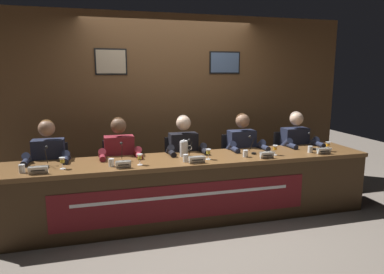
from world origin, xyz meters
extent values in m
plane|color=#70665B|center=(0.00, 0.00, 0.00)|extent=(12.00, 12.00, 0.00)
cube|color=brown|center=(0.00, 1.26, 1.30)|extent=(5.61, 0.12, 2.60)
cube|color=black|center=(-0.85, 1.20, 1.91)|extent=(0.44, 0.02, 0.36)
cube|color=tan|center=(-0.85, 1.18, 1.91)|extent=(0.40, 0.01, 0.32)
cube|color=black|center=(0.85, 1.20, 1.91)|extent=(0.49, 0.02, 0.33)
cube|color=slate|center=(0.85, 1.18, 1.91)|extent=(0.45, 0.01, 0.29)
cube|color=brown|center=(0.00, 0.00, 0.73)|extent=(4.41, 0.73, 0.05)
cube|color=#402A16|center=(0.00, -0.34, 0.35)|extent=(4.35, 0.04, 0.71)
cube|color=#402A16|center=(2.16, 0.00, 0.35)|extent=(0.08, 0.65, 0.71)
cube|color=maroon|center=(-0.16, -0.36, 0.35)|extent=(2.87, 0.01, 0.41)
cube|color=white|center=(-0.16, -0.37, 0.42)|extent=(2.44, 0.00, 0.04)
cylinder|color=black|center=(-1.64, 0.46, 0.01)|extent=(0.44, 0.44, 0.02)
cylinder|color=black|center=(-1.64, 0.46, 0.22)|extent=(0.05, 0.05, 0.40)
cube|color=#232328|center=(-1.64, 0.46, 0.44)|extent=(0.44, 0.44, 0.03)
cube|color=#232328|center=(-1.64, 0.66, 0.67)|extent=(0.40, 0.05, 0.44)
cylinder|color=black|center=(-1.74, 0.11, 0.23)|extent=(0.10, 0.10, 0.45)
cylinder|color=black|center=(-1.54, 0.11, 0.23)|extent=(0.10, 0.10, 0.45)
cylinder|color=black|center=(-1.74, 0.26, 0.50)|extent=(0.13, 0.34, 0.13)
cylinder|color=black|center=(-1.54, 0.26, 0.50)|extent=(0.13, 0.34, 0.13)
cube|color=#1E2338|center=(-1.64, 0.43, 0.74)|extent=(0.36, 0.20, 0.48)
sphere|color=#8E664C|center=(-1.64, 0.41, 1.12)|extent=(0.19, 0.19, 0.19)
sphere|color=#593819|center=(-1.64, 0.43, 1.13)|extent=(0.17, 0.17, 0.17)
cylinder|color=#1E2338|center=(-1.85, 0.33, 0.76)|extent=(0.09, 0.30, 0.25)
cylinder|color=#1E2338|center=(-1.43, 0.33, 0.76)|extent=(0.09, 0.30, 0.25)
cylinder|color=#1E2338|center=(-1.85, 0.17, 0.79)|extent=(0.07, 0.24, 0.07)
cylinder|color=#1E2338|center=(-1.43, 0.17, 0.79)|extent=(0.07, 0.24, 0.07)
cube|color=white|center=(-1.66, -0.27, 0.80)|extent=(0.18, 0.03, 0.08)
cube|color=white|center=(-1.66, -0.24, 0.80)|extent=(0.18, 0.03, 0.08)
cube|color=black|center=(-1.66, -0.27, 0.80)|extent=(0.13, 0.01, 0.01)
cylinder|color=white|center=(-1.45, -0.12, 0.76)|extent=(0.06, 0.06, 0.00)
cylinder|color=white|center=(-1.45, -0.12, 0.79)|extent=(0.01, 0.01, 0.05)
cone|color=white|center=(-1.45, -0.12, 0.85)|extent=(0.06, 0.06, 0.06)
cylinder|color=yellow|center=(-1.45, -0.12, 0.84)|extent=(0.04, 0.04, 0.04)
cylinder|color=silver|center=(-1.83, -0.16, 0.80)|extent=(0.06, 0.06, 0.08)
cylinder|color=silver|center=(-1.83, -0.16, 0.78)|extent=(0.05, 0.05, 0.05)
cylinder|color=black|center=(-1.62, -0.03, 0.77)|extent=(0.06, 0.06, 0.02)
cylinder|color=black|center=(-1.62, 0.04, 0.87)|extent=(0.01, 0.13, 0.18)
sphere|color=#2D2D2D|center=(-1.62, 0.10, 0.96)|extent=(0.03, 0.03, 0.03)
cylinder|color=black|center=(-0.82, 0.46, 0.01)|extent=(0.44, 0.44, 0.02)
cylinder|color=black|center=(-0.82, 0.46, 0.22)|extent=(0.05, 0.05, 0.40)
cube|color=#232328|center=(-0.82, 0.46, 0.44)|extent=(0.44, 0.44, 0.03)
cube|color=#232328|center=(-0.82, 0.66, 0.67)|extent=(0.40, 0.05, 0.44)
cylinder|color=black|center=(-0.92, 0.11, 0.23)|extent=(0.10, 0.10, 0.45)
cylinder|color=black|center=(-0.72, 0.11, 0.23)|extent=(0.10, 0.10, 0.45)
cylinder|color=black|center=(-0.92, 0.26, 0.50)|extent=(0.13, 0.34, 0.13)
cylinder|color=black|center=(-0.72, 0.26, 0.50)|extent=(0.13, 0.34, 0.13)
cube|color=maroon|center=(-0.82, 0.43, 0.74)|extent=(0.36, 0.20, 0.48)
sphere|color=brown|center=(-0.82, 0.41, 1.12)|extent=(0.19, 0.19, 0.19)
sphere|color=#331E0F|center=(-0.82, 0.43, 1.13)|extent=(0.17, 0.17, 0.17)
cylinder|color=maroon|center=(-1.03, 0.33, 0.76)|extent=(0.09, 0.30, 0.25)
cylinder|color=maroon|center=(-0.61, 0.33, 0.76)|extent=(0.09, 0.30, 0.25)
cylinder|color=maroon|center=(-1.03, 0.17, 0.79)|extent=(0.07, 0.24, 0.07)
cylinder|color=maroon|center=(-0.61, 0.17, 0.79)|extent=(0.07, 0.24, 0.07)
cube|color=white|center=(-0.83, -0.27, 0.80)|extent=(0.16, 0.03, 0.08)
cube|color=white|center=(-0.83, -0.24, 0.80)|extent=(0.16, 0.03, 0.08)
cube|color=black|center=(-0.83, -0.28, 0.80)|extent=(0.11, 0.01, 0.01)
cylinder|color=white|center=(-0.64, -0.18, 0.76)|extent=(0.06, 0.06, 0.00)
cylinder|color=white|center=(-0.64, -0.18, 0.79)|extent=(0.01, 0.01, 0.05)
cone|color=white|center=(-0.64, -0.18, 0.85)|extent=(0.06, 0.06, 0.06)
cylinder|color=yellow|center=(-0.64, -0.18, 0.84)|extent=(0.04, 0.04, 0.04)
cylinder|color=silver|center=(-0.95, -0.15, 0.80)|extent=(0.06, 0.06, 0.08)
cylinder|color=silver|center=(-0.95, -0.15, 0.78)|extent=(0.05, 0.05, 0.05)
cylinder|color=black|center=(-0.82, -0.03, 0.77)|extent=(0.06, 0.06, 0.02)
cylinder|color=black|center=(-0.82, 0.03, 0.87)|extent=(0.01, 0.13, 0.18)
sphere|color=#2D2D2D|center=(-0.82, 0.09, 0.96)|extent=(0.03, 0.03, 0.03)
cylinder|color=black|center=(0.00, 0.46, 0.01)|extent=(0.44, 0.44, 0.02)
cylinder|color=black|center=(0.00, 0.46, 0.22)|extent=(0.05, 0.05, 0.40)
cube|color=#232328|center=(0.00, 0.46, 0.44)|extent=(0.44, 0.44, 0.03)
cube|color=#232328|center=(0.00, 0.66, 0.67)|extent=(0.40, 0.05, 0.44)
cylinder|color=black|center=(-0.10, 0.11, 0.23)|extent=(0.10, 0.10, 0.45)
cylinder|color=black|center=(0.10, 0.11, 0.23)|extent=(0.10, 0.10, 0.45)
cylinder|color=black|center=(-0.10, 0.26, 0.50)|extent=(0.13, 0.34, 0.13)
cylinder|color=black|center=(0.10, 0.26, 0.50)|extent=(0.13, 0.34, 0.13)
cube|color=black|center=(0.00, 0.43, 0.74)|extent=(0.36, 0.20, 0.48)
sphere|color=beige|center=(0.00, 0.41, 1.12)|extent=(0.19, 0.19, 0.19)
sphere|color=gray|center=(0.00, 0.43, 1.13)|extent=(0.17, 0.17, 0.17)
cylinder|color=black|center=(-0.21, 0.33, 0.76)|extent=(0.09, 0.30, 0.25)
cylinder|color=black|center=(0.21, 0.33, 0.76)|extent=(0.09, 0.30, 0.25)
cylinder|color=black|center=(-0.21, 0.17, 0.79)|extent=(0.07, 0.24, 0.07)
cylinder|color=black|center=(0.21, 0.17, 0.79)|extent=(0.07, 0.24, 0.07)
cube|color=white|center=(-0.01, -0.28, 0.80)|extent=(0.18, 0.03, 0.08)
cube|color=white|center=(-0.01, -0.25, 0.80)|extent=(0.18, 0.03, 0.08)
cube|color=black|center=(-0.01, -0.28, 0.80)|extent=(0.13, 0.01, 0.01)
cylinder|color=white|center=(0.16, -0.14, 0.76)|extent=(0.06, 0.06, 0.00)
cylinder|color=white|center=(0.16, -0.14, 0.79)|extent=(0.01, 0.01, 0.05)
cone|color=white|center=(0.16, -0.14, 0.85)|extent=(0.06, 0.06, 0.06)
cylinder|color=yellow|center=(0.16, -0.14, 0.84)|extent=(0.04, 0.04, 0.04)
cylinder|color=silver|center=(-0.12, -0.17, 0.80)|extent=(0.06, 0.06, 0.08)
cylinder|color=silver|center=(-0.12, -0.17, 0.78)|extent=(0.05, 0.05, 0.05)
cylinder|color=black|center=(-0.02, -0.05, 0.77)|extent=(0.06, 0.06, 0.02)
cylinder|color=black|center=(-0.02, 0.01, 0.87)|extent=(0.01, 0.13, 0.18)
sphere|color=#2D2D2D|center=(-0.02, 0.07, 0.96)|extent=(0.03, 0.03, 0.03)
cylinder|color=black|center=(0.82, 0.46, 0.01)|extent=(0.44, 0.44, 0.02)
cylinder|color=black|center=(0.82, 0.46, 0.22)|extent=(0.05, 0.05, 0.40)
cube|color=#232328|center=(0.82, 0.46, 0.44)|extent=(0.44, 0.44, 0.03)
cube|color=#232328|center=(0.82, 0.66, 0.67)|extent=(0.40, 0.05, 0.44)
cylinder|color=black|center=(0.72, 0.11, 0.23)|extent=(0.10, 0.10, 0.45)
cylinder|color=black|center=(0.92, 0.11, 0.23)|extent=(0.10, 0.10, 0.45)
cylinder|color=black|center=(0.72, 0.26, 0.50)|extent=(0.13, 0.34, 0.13)
cylinder|color=black|center=(0.92, 0.26, 0.50)|extent=(0.13, 0.34, 0.13)
cube|color=#1E2338|center=(0.82, 0.43, 0.74)|extent=(0.36, 0.20, 0.48)
sphere|color=#8E664C|center=(0.82, 0.41, 1.12)|extent=(0.19, 0.19, 0.19)
sphere|color=#331E0F|center=(0.82, 0.43, 1.13)|extent=(0.17, 0.17, 0.17)
cylinder|color=#1E2338|center=(0.61, 0.33, 0.76)|extent=(0.09, 0.30, 0.25)
cylinder|color=#1E2338|center=(1.03, 0.33, 0.76)|extent=(0.09, 0.30, 0.25)
cylinder|color=#1E2338|center=(0.61, 0.17, 0.79)|extent=(0.07, 0.24, 0.07)
cylinder|color=#1E2338|center=(1.03, 0.17, 0.79)|extent=(0.07, 0.24, 0.07)
cube|color=white|center=(0.85, -0.28, 0.80)|extent=(0.17, 0.03, 0.08)
cube|color=white|center=(0.85, -0.25, 0.80)|extent=(0.17, 0.03, 0.08)
cube|color=black|center=(0.85, -0.29, 0.80)|extent=(0.12, 0.01, 0.01)
cylinder|color=white|center=(1.02, -0.15, 0.76)|extent=(0.06, 0.06, 0.00)
cylinder|color=white|center=(1.02, -0.15, 0.79)|extent=(0.01, 0.01, 0.05)
cone|color=white|center=(1.02, -0.15, 0.85)|extent=(0.06, 0.06, 0.06)
cylinder|color=orange|center=(1.02, -0.15, 0.84)|extent=(0.04, 0.04, 0.04)
cylinder|color=silver|center=(0.63, -0.14, 0.80)|extent=(0.06, 0.06, 0.08)
cylinder|color=silver|center=(0.63, -0.14, 0.78)|extent=(0.05, 0.05, 0.05)
cylinder|color=black|center=(0.79, -0.03, 0.77)|extent=(0.06, 0.06, 0.02)
cylinder|color=black|center=(0.79, 0.03, 0.87)|extent=(0.01, 0.13, 0.18)
sphere|color=#2D2D2D|center=(0.79, 0.09, 0.96)|extent=(0.03, 0.03, 0.03)
cylinder|color=black|center=(1.64, 0.46, 0.01)|extent=(0.44, 0.44, 0.02)
cylinder|color=black|center=(1.64, 0.46, 0.22)|extent=(0.05, 0.05, 0.40)
cube|color=#232328|center=(1.64, 0.46, 0.44)|extent=(0.44, 0.44, 0.03)
cube|color=#232328|center=(1.64, 0.66, 0.67)|extent=(0.40, 0.05, 0.44)
cylinder|color=black|center=(1.54, 0.11, 0.23)|extent=(0.10, 0.10, 0.45)
cylinder|color=black|center=(1.74, 0.11, 0.23)|extent=(0.10, 0.10, 0.45)
cylinder|color=black|center=(1.54, 0.26, 0.50)|extent=(0.13, 0.34, 0.13)
cylinder|color=black|center=(1.74, 0.26, 0.50)|extent=(0.13, 0.34, 0.13)
cube|color=#1E2338|center=(1.64, 0.43, 0.74)|extent=(0.36, 0.20, 0.48)
sphere|color=beige|center=(1.64, 0.41, 1.12)|extent=(0.19, 0.19, 0.19)
sphere|color=gray|center=(1.64, 0.43, 1.13)|extent=(0.17, 0.17, 0.17)
cylinder|color=#1E2338|center=(1.43, 0.33, 0.76)|extent=(0.09, 0.30, 0.25)
cylinder|color=#1E2338|center=(1.85, 0.33, 0.76)|extent=(0.09, 0.30, 0.25)
cylinder|color=#1E2338|center=(1.43, 0.17, 0.79)|extent=(0.07, 0.24, 0.07)
cylinder|color=#1E2338|center=(1.85, 0.17, 0.79)|extent=(0.07, 0.24, 0.07)
cube|color=white|center=(1.63, -0.27, 0.80)|extent=(0.18, 0.03, 0.08)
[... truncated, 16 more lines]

